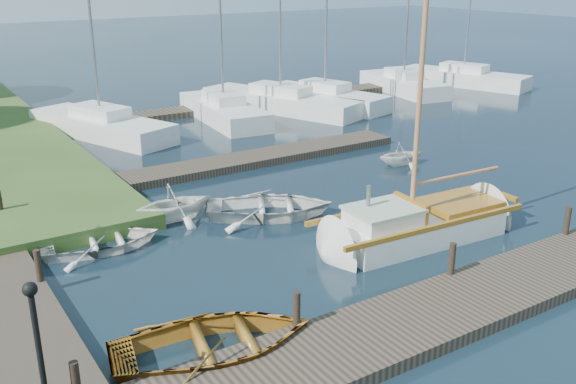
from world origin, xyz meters
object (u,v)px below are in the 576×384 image
marina_boat_3 (280,100)px  marina_boat_6 (404,83)px  tender_d (402,152)px  dinghy (215,338)px  mooring_post_3 (567,221)px  mooring_post_5 (0,203)px  mooring_post_0 (76,382)px  marina_boat_0 (101,124)px  mooring_post_4 (38,266)px  sailboat (420,227)px  tender_a (101,238)px  lamp_post (36,331)px  marina_boat_4 (325,96)px  tender_c (270,204)px  mooring_post_1 (297,310)px  tender_b (174,200)px  marina_boat_7 (463,76)px  marina_boat_2 (224,109)px  mooring_post_2 (452,259)px

marina_boat_3 → marina_boat_6: bearing=-108.8°
tender_d → marina_boat_6: size_ratio=0.19×
dinghy → marina_boat_3: (13.24, 18.70, 0.15)m
mooring_post_3 → mooring_post_5: bearing=142.4°
mooring_post_3 → marina_boat_3: (2.54, 19.06, -0.13)m
mooring_post_0 → marina_boat_0: bearing=71.5°
mooring_post_0 → mooring_post_4: (0.50, 5.00, 0.00)m
sailboat → tender_a: sailboat is taller
lamp_post → marina_boat_4: marina_boat_4 is taller
dinghy → tender_c: bearing=-26.9°
sailboat → marina_boat_6: bearing=52.2°
marina_boat_0 → marina_boat_6: (18.87, 0.55, -0.00)m
mooring_post_3 → dinghy: mooring_post_3 is taller
mooring_post_1 → sailboat: (5.88, 2.49, -0.36)m
marina_boat_0 → tender_b: bearing=152.9°
lamp_post → marina_boat_7: (30.57, 19.14, -1.29)m
mooring_post_3 → dinghy: (-10.70, 0.36, -0.27)m
mooring_post_3 → marina_boat_2: 18.72m
mooring_post_5 → marina_boat_0: 10.62m
tender_a → marina_boat_2: 15.66m
lamp_post → marina_boat_6: size_ratio=0.24×
marina_boat_0 → mooring_post_2: bearing=167.4°
tender_b → marina_boat_0: (1.26, 11.29, -0.06)m
marina_boat_6 → lamp_post: bearing=136.4°
mooring_post_4 → marina_boat_2: marina_boat_2 is taller
marina_boat_7 → tender_c: bearing=101.2°
sailboat → marina_boat_3: size_ratio=0.82×
sailboat → marina_boat_2: (2.07, 16.20, 0.23)m
mooring_post_5 → sailboat: 12.42m
mooring_post_0 → marina_boat_6: bearing=37.7°
marina_boat_7 → marina_boat_2: bearing=72.8°
mooring_post_5 → marina_boat_2: 14.78m
sailboat → marina_boat_0: 16.90m
mooring_post_4 → marina_boat_4: marina_boat_4 is taller
marina_boat_0 → marina_boat_7: size_ratio=0.90×
marina_boat_2 → mooring_post_2: bearing=175.2°
dinghy → tender_a: dinghy is taller
dinghy → marina_boat_4: 24.20m
marina_boat_4 → tender_a: bearing=110.6°
marina_boat_0 → marina_boat_6: bearing=-109.1°
marina_boat_7 → mooring_post_1: bearing=108.1°
mooring_post_1 → tender_a: size_ratio=0.25×
marina_boat_0 → tender_d: bearing=-162.4°
mooring_post_2 → marina_boat_3: 20.32m
mooring_post_5 → marina_boat_2: size_ratio=0.07×
tender_a → tender_d: bearing=-75.2°
marina_boat_0 → tender_c: bearing=165.3°
tender_a → marina_boat_0: bearing=-9.7°
tender_a → marina_boat_6: 26.08m
tender_b → marina_boat_6: size_ratio=0.23×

